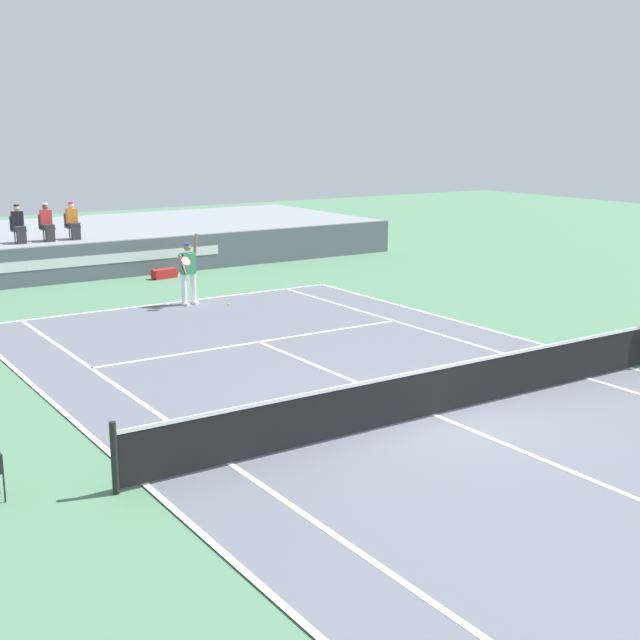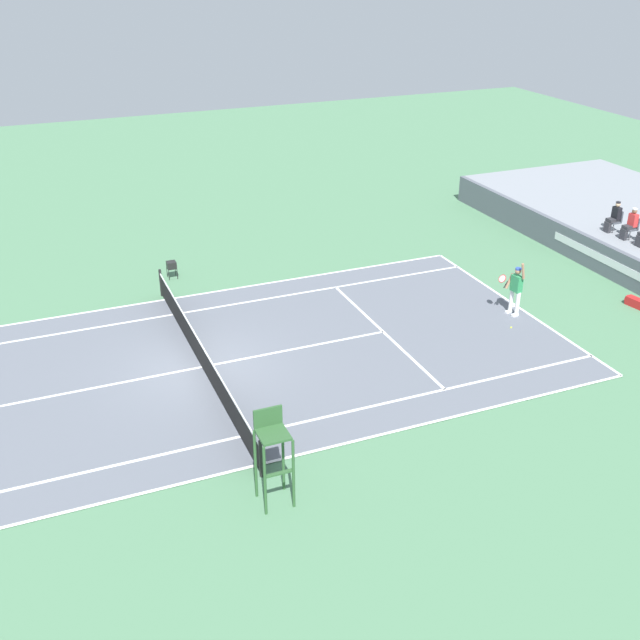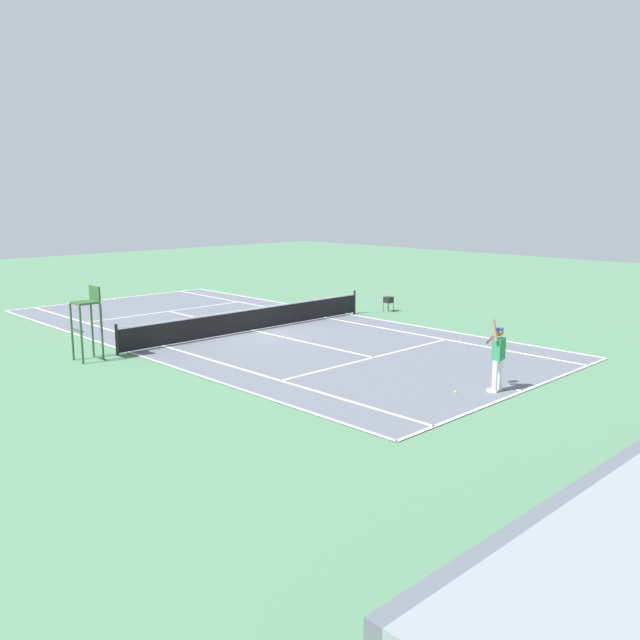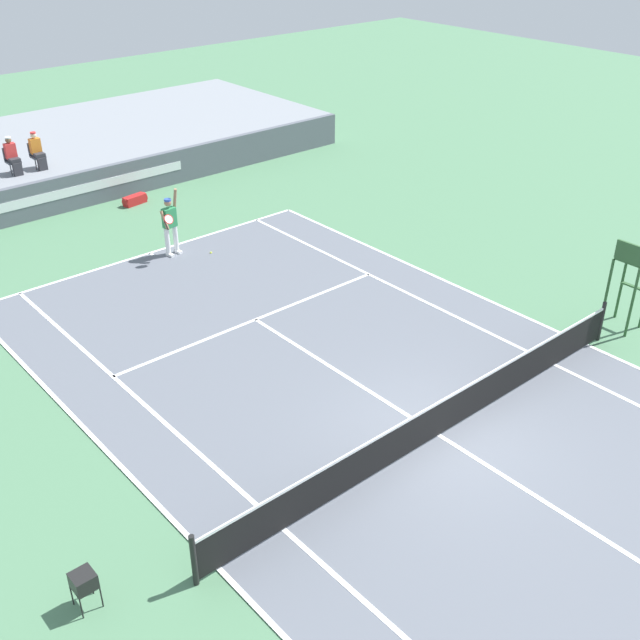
{
  "view_description": "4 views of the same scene",
  "coord_description": "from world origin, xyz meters",
  "px_view_note": "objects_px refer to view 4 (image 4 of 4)",
  "views": [
    {
      "loc": [
        -9.76,
        -10.96,
        5.07
      ],
      "look_at": [
        0.15,
        3.98,
        1.0
      ],
      "focal_mm": 48.12,
      "sensor_mm": 36.0,
      "label": 1
    },
    {
      "loc": [
        20.91,
        -4.59,
        12.09
      ],
      "look_at": [
        0.15,
        3.98,
        1.0
      ],
      "focal_mm": 43.14,
      "sensor_mm": 36.0,
      "label": 2
    },
    {
      "loc": [
        16.39,
        20.69,
        5.3
      ],
      "look_at": [
        0.15,
        3.98,
        1.0
      ],
      "focal_mm": 37.36,
      "sensor_mm": 36.0,
      "label": 3
    },
    {
      "loc": [
        -10.16,
        -8.03,
        10.04
      ],
      "look_at": [
        0.15,
        3.98,
        1.0
      ],
      "focal_mm": 43.3,
      "sensor_mm": 36.0,
      "label": 4
    }
  ],
  "objects_px": {
    "spectator_seated_2": "(37,151)",
    "ball_hopper": "(83,580)",
    "tennis_player": "(170,225)",
    "equipment_bag": "(135,200)",
    "tennis_ball": "(211,253)",
    "spectator_seated_1": "(12,156)",
    "umpire_chair": "(630,273)"
  },
  "relations": [
    {
      "from": "equipment_bag",
      "to": "ball_hopper",
      "type": "relative_size",
      "value": 1.34
    },
    {
      "from": "spectator_seated_1",
      "to": "spectator_seated_2",
      "type": "distance_m",
      "value": 0.87
    },
    {
      "from": "tennis_player",
      "to": "spectator_seated_1",
      "type": "bearing_deg",
      "value": 106.21
    },
    {
      "from": "spectator_seated_2",
      "to": "tennis_player",
      "type": "height_order",
      "value": "spectator_seated_2"
    },
    {
      "from": "equipment_bag",
      "to": "tennis_ball",
      "type": "bearing_deg",
      "value": -93.27
    },
    {
      "from": "tennis_player",
      "to": "tennis_ball",
      "type": "distance_m",
      "value": 1.5
    },
    {
      "from": "tennis_player",
      "to": "ball_hopper",
      "type": "distance_m",
      "value": 13.29
    },
    {
      "from": "umpire_chair",
      "to": "ball_hopper",
      "type": "xyz_separation_m",
      "value": [
        -14.39,
        0.75,
        -0.98
      ]
    },
    {
      "from": "spectator_seated_1",
      "to": "umpire_chair",
      "type": "relative_size",
      "value": 0.52
    },
    {
      "from": "spectator_seated_1",
      "to": "ball_hopper",
      "type": "xyz_separation_m",
      "value": [
        -6.01,
        -17.43,
        -1.31
      ]
    },
    {
      "from": "spectator_seated_2",
      "to": "tennis_player",
      "type": "distance_m",
      "value": 6.97
    },
    {
      "from": "tennis_player",
      "to": "ball_hopper",
      "type": "xyz_separation_m",
      "value": [
        -7.99,
        -10.61,
        -0.42
      ]
    },
    {
      "from": "equipment_bag",
      "to": "ball_hopper",
      "type": "xyz_separation_m",
      "value": [
        -9.22,
        -15.2,
        0.41
      ]
    },
    {
      "from": "tennis_player",
      "to": "equipment_bag",
      "type": "distance_m",
      "value": 4.82
    },
    {
      "from": "spectator_seated_1",
      "to": "tennis_ball",
      "type": "relative_size",
      "value": 18.6
    },
    {
      "from": "spectator_seated_2",
      "to": "tennis_player",
      "type": "relative_size",
      "value": 0.61
    },
    {
      "from": "spectator_seated_2",
      "to": "ball_hopper",
      "type": "xyz_separation_m",
      "value": [
        -6.88,
        -17.43,
        -1.31
      ]
    },
    {
      "from": "spectator_seated_2",
      "to": "equipment_bag",
      "type": "bearing_deg",
      "value": -43.74
    },
    {
      "from": "umpire_chair",
      "to": "equipment_bag",
      "type": "bearing_deg",
      "value": 107.97
    },
    {
      "from": "tennis_player",
      "to": "tennis_ball",
      "type": "bearing_deg",
      "value": -37.4
    },
    {
      "from": "tennis_ball",
      "to": "equipment_bag",
      "type": "xyz_separation_m",
      "value": [
        0.3,
        5.3,
        0.13
      ]
    },
    {
      "from": "ball_hopper",
      "to": "spectator_seated_2",
      "type": "bearing_deg",
      "value": 68.45
    },
    {
      "from": "tennis_ball",
      "to": "ball_hopper",
      "type": "distance_m",
      "value": 13.33
    },
    {
      "from": "tennis_ball",
      "to": "umpire_chair",
      "type": "height_order",
      "value": "umpire_chair"
    },
    {
      "from": "tennis_ball",
      "to": "equipment_bag",
      "type": "bearing_deg",
      "value": 86.73
    },
    {
      "from": "tennis_player",
      "to": "equipment_bag",
      "type": "xyz_separation_m",
      "value": [
        1.22,
        4.59,
        -0.83
      ]
    },
    {
      "from": "tennis_ball",
      "to": "equipment_bag",
      "type": "height_order",
      "value": "equipment_bag"
    },
    {
      "from": "spectator_seated_2",
      "to": "tennis_player",
      "type": "bearing_deg",
      "value": -80.77
    },
    {
      "from": "spectator_seated_2",
      "to": "spectator_seated_1",
      "type": "bearing_deg",
      "value": 180.0
    },
    {
      "from": "equipment_bag",
      "to": "spectator_seated_1",
      "type": "bearing_deg",
      "value": 145.16
    },
    {
      "from": "spectator_seated_2",
      "to": "umpire_chair",
      "type": "xyz_separation_m",
      "value": [
        7.5,
        -18.18,
        -0.32
      ]
    },
    {
      "from": "spectator_seated_1",
      "to": "equipment_bag",
      "type": "relative_size",
      "value": 1.34
    }
  ]
}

